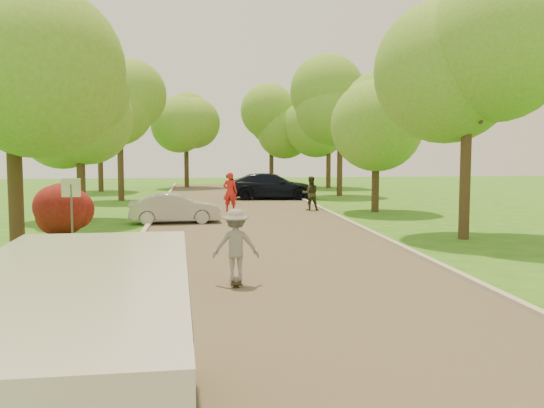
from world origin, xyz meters
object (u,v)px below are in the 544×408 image
minivan (76,371)px  person_olive (310,193)px  longboard (236,281)px  person_striped (230,192)px  skateboarder (236,245)px  silver_sedan (175,208)px  street_sign (71,199)px  dark_sedan (271,186)px

minivan → person_olive: 24.76m
longboard → person_olive: person_olive is taller
longboard → person_olive: (4.68, 16.06, 0.75)m
longboard → person_olive: bearing=-103.7°
person_striped → person_olive: size_ratio=1.14×
skateboarder → person_striped: size_ratio=0.84×
minivan → skateboarder: (1.93, 7.80, -0.12)m
silver_sedan → minivan: bearing=175.4°
street_sign → minivan: size_ratio=0.41×
longboard → person_olive: 16.75m
dark_sedan → street_sign: bearing=161.2°
silver_sedan → dark_sedan: (5.35, 11.29, 0.18)m
dark_sedan → silver_sedan: bearing=160.2°
street_sign → silver_sedan: size_ratio=0.59×
minivan → silver_sedan: minivan is taller
street_sign → longboard: 6.93m
dark_sedan → minivan: bearing=175.4°
person_striped → person_olive: 3.97m
minivan → skateboarder: bearing=74.2°
dark_sedan → person_striped: (-2.86, -6.95, 0.17)m
minivan → silver_sedan: bearing=87.6°
silver_sedan → person_striped: size_ratio=1.93×
minivan → longboard: size_ratio=6.34×
minivan → street_sign: bearing=99.5°
silver_sedan → dark_sedan: 12.50m
dark_sedan → person_olive: (1.11, -6.86, 0.06)m
person_olive → street_sign: bearing=50.9°
street_sign → dark_sedan: street_sign is taller
skateboarder → street_sign: bearing=-45.4°
person_olive → longboard: bearing=74.6°
silver_sedan → person_olive: person_olive is taller
silver_sedan → skateboarder: (1.78, -11.63, 0.30)m
person_olive → skateboarder: bearing=74.6°
silver_sedan → street_sign: bearing=153.2°
minivan → dark_sedan: bearing=77.9°
silver_sedan → skateboarder: skateboarder is taller
street_sign → dark_sedan: 19.65m
longboard → minivan: bearing=78.6°
minivan → person_olive: size_ratio=3.13×
longboard → person_striped: 16.02m
street_sign → person_olive: 14.39m
silver_sedan → person_olive: size_ratio=2.19×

